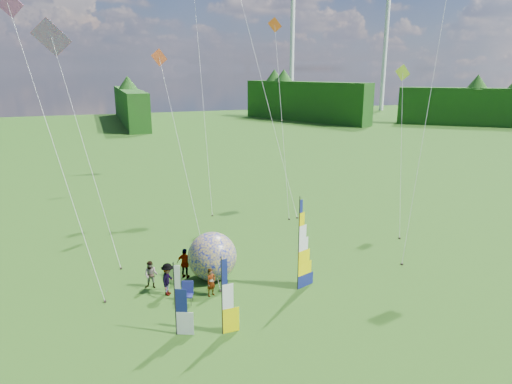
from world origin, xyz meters
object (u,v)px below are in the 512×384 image
object	(u,v)px
spectator_b	(151,275)
bol_inflatable	(212,256)
camp_chair	(187,294)
feather_banner_main	(299,246)
spectator_a	(211,282)
spectator_d	(185,263)
spectator_c	(168,279)
side_banner_left	(222,298)
side_banner_far	(175,300)
kite_whale	(265,84)

from	to	relation	value
spectator_b	bol_inflatable	bearing A→B (deg)	25.15
bol_inflatable	camp_chair	size ratio (longest dim) A/B	2.44
feather_banner_main	spectator_a	distance (m)	4.94
spectator_d	spectator_c	bearing A→B (deg)	90.73
side_banner_left	side_banner_far	distance (m)	2.06
spectator_c	side_banner_left	bearing A→B (deg)	-133.38
bol_inflatable	camp_chair	xyz separation A→B (m)	(-1.94, -2.31, -0.81)
feather_banner_main	spectator_d	world-z (taller)	feather_banner_main
feather_banner_main	spectator_c	xyz separation A→B (m)	(-6.61, 1.81, -1.63)
feather_banner_main	kite_whale	xyz separation A→B (m)	(4.65, 17.16, 7.67)
spectator_a	camp_chair	bearing A→B (deg)	170.74
spectator_a	camp_chair	xyz separation A→B (m)	(-1.36, -0.42, -0.19)
spectator_c	kite_whale	bearing A→B (deg)	-9.71
spectator_a	spectator_b	size ratio (longest dim) A/B	0.98
side_banner_left	spectator_d	size ratio (longest dim) A/B	2.05
bol_inflatable	spectator_a	xyz separation A→B (m)	(-0.57, -1.89, -0.61)
spectator_b	kite_whale	world-z (taller)	kite_whale
side_banner_far	kite_whale	world-z (taller)	kite_whale
kite_whale	side_banner_left	bearing A→B (deg)	-131.92
spectator_a	bol_inflatable	bearing A→B (deg)	46.93
feather_banner_main	side_banner_far	bearing A→B (deg)	175.99
feather_banner_main	kite_whale	world-z (taller)	kite_whale
spectator_d	kite_whale	bearing A→B (deg)	-88.51
feather_banner_main	side_banner_far	distance (m)	7.24
feather_banner_main	side_banner_far	world-z (taller)	feather_banner_main
bol_inflatable	kite_whale	xyz separation A→B (m)	(8.59, 14.33, 8.81)
spectator_b	spectator_c	world-z (taller)	spectator_c
spectator_c	feather_banner_main	bearing A→B (deg)	-78.75
feather_banner_main	spectator_a	xyz separation A→B (m)	(-4.52, 0.94, -1.76)
side_banner_far	feather_banner_main	bearing A→B (deg)	39.96
camp_chair	bol_inflatable	bearing A→B (deg)	70.44
spectator_a	kite_whale	world-z (taller)	kite_whale
spectator_d	camp_chair	world-z (taller)	spectator_d
feather_banner_main	spectator_a	bearing A→B (deg)	147.75
spectator_a	spectator_c	size ratio (longest dim) A/B	0.86
feather_banner_main	side_banner_left	distance (m)	5.70
side_banner_far	kite_whale	bearing A→B (deg)	82.41
spectator_c	bol_inflatable	bearing A→B (deg)	-42.52
spectator_c	camp_chair	size ratio (longest dim) A/B	1.56
side_banner_left	kite_whale	world-z (taller)	kite_whale
side_banner_left	side_banner_far	bearing A→B (deg)	158.37
kite_whale	bol_inflatable	bearing A→B (deg)	-137.11
feather_banner_main	bol_inflatable	world-z (taller)	feather_banner_main
spectator_a	camp_chair	size ratio (longest dim) A/B	1.34
side_banner_left	camp_chair	world-z (taller)	side_banner_left
spectator_b	spectator_d	world-z (taller)	spectator_d
spectator_b	kite_whale	xyz separation A→B (m)	(11.99, 14.27, 9.41)
spectator_a	spectator_b	bearing A→B (deg)	119.15
camp_chair	kite_whale	xyz separation A→B (m)	(10.53, 16.64, 9.61)
side_banner_far	side_banner_left	bearing A→B (deg)	4.01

